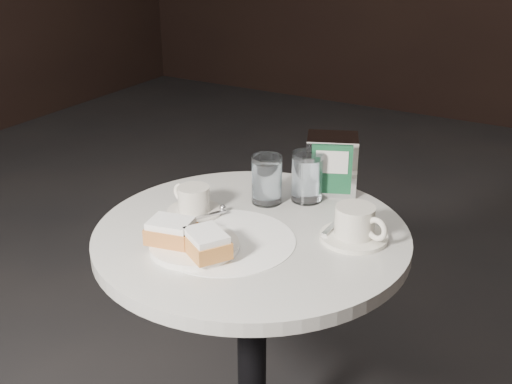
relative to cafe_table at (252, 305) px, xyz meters
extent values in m
cylinder|color=black|center=(0.00, 0.00, -0.18)|extent=(0.07, 0.07, 0.70)
cylinder|color=silver|center=(0.00, 0.00, 0.18)|extent=(0.70, 0.70, 0.03)
cylinder|color=white|center=(-0.02, -0.07, 0.20)|extent=(0.37, 0.37, 0.00)
cylinder|color=white|center=(-0.06, -0.13, 0.21)|extent=(0.21, 0.21, 0.01)
cube|color=#C47A3C|center=(-0.11, -0.15, 0.23)|extent=(0.11, 0.09, 0.03)
cube|color=white|center=(-0.11, -0.15, 0.25)|extent=(0.10, 0.08, 0.01)
cube|color=#D08640|center=(-0.01, -0.16, 0.23)|extent=(0.12, 0.11, 0.03)
cube|color=white|center=(-0.01, -0.16, 0.25)|extent=(0.11, 0.10, 0.01)
cylinder|color=silver|center=(-0.16, 0.01, 0.20)|extent=(0.15, 0.15, 0.01)
cylinder|color=beige|center=(-0.16, 0.01, 0.24)|extent=(0.09, 0.09, 0.06)
cylinder|color=#88604A|center=(-0.16, 0.01, 0.26)|extent=(0.08, 0.08, 0.00)
torus|color=white|center=(-0.21, 0.02, 0.24)|extent=(0.05, 0.02, 0.05)
cube|color=silver|center=(-0.11, 0.00, 0.21)|extent=(0.05, 0.08, 0.00)
sphere|color=silver|center=(-0.10, 0.04, 0.21)|extent=(0.02, 0.02, 0.02)
cylinder|color=silver|center=(0.21, 0.07, 0.20)|extent=(0.18, 0.18, 0.01)
cylinder|color=beige|center=(0.21, 0.07, 0.24)|extent=(0.10, 0.10, 0.07)
cylinder|color=#91694F|center=(0.21, 0.07, 0.27)|extent=(0.10, 0.10, 0.00)
torus|color=white|center=(0.26, 0.06, 0.24)|extent=(0.05, 0.02, 0.05)
cube|color=#BBBBC0|center=(0.16, 0.09, 0.21)|extent=(0.01, 0.10, 0.00)
sphere|color=#AEAEB3|center=(0.17, 0.14, 0.21)|extent=(0.02, 0.02, 0.02)
cylinder|color=white|center=(-0.04, 0.15, 0.26)|extent=(0.10, 0.10, 0.12)
cylinder|color=white|center=(-0.04, 0.15, 0.25)|extent=(0.08, 0.08, 0.10)
cylinder|color=white|center=(0.03, 0.21, 0.26)|extent=(0.10, 0.10, 0.12)
cylinder|color=white|center=(0.03, 0.21, 0.25)|extent=(0.09, 0.09, 0.10)
cube|color=white|center=(0.06, 0.29, 0.27)|extent=(0.15, 0.14, 0.14)
cube|color=#175331|center=(0.08, 0.24, 0.28)|extent=(0.09, 0.04, 0.12)
cube|color=silver|center=(0.08, 0.24, 0.30)|extent=(0.07, 0.03, 0.06)
camera|label=1|loc=(0.64, -1.09, 0.85)|focal=45.00mm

